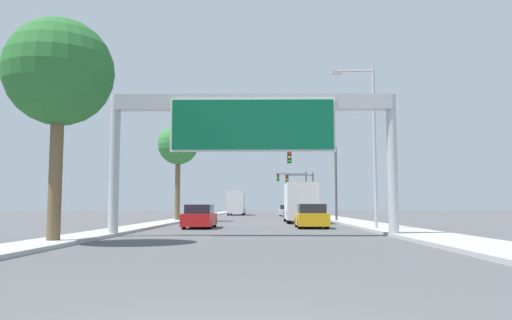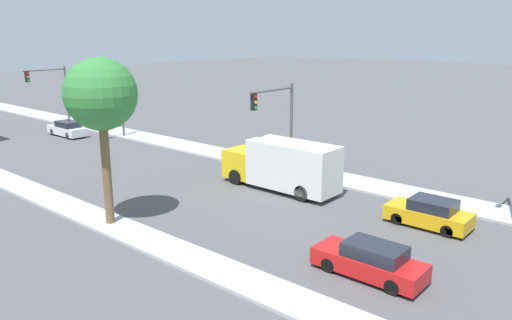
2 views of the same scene
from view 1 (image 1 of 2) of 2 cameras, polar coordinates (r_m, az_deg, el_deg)
sidewalk_right at (r=65.44m, az=7.26°, el=-6.35°), size 3.00×120.00×0.15m
median_strip_left at (r=65.50m, az=-5.98°, el=-6.37°), size 2.00×120.00×0.15m
sign_gantry at (r=23.23m, az=-0.37°, el=4.13°), size 13.36×0.73×6.57m
car_far_right at (r=67.68m, az=3.41°, el=-5.82°), size 1.72×4.70×1.49m
car_near_center at (r=31.79m, az=6.32°, el=-6.46°), size 1.87×4.25×1.51m
car_mid_left at (r=31.60m, az=-6.45°, el=-6.49°), size 1.77×4.66×1.47m
truck_box_primary at (r=41.31m, az=5.05°, el=-4.91°), size 2.41×8.10×3.19m
truck_box_secondary at (r=74.13m, az=-2.25°, el=-4.93°), size 2.34×8.94×3.53m
traffic_light_near_intersection at (r=43.40m, az=7.32°, el=-1.30°), size 4.45×0.32×6.46m
traffic_light_mid_block at (r=63.27m, az=5.45°, el=-3.10°), size 3.65×0.32×5.56m
traffic_light_far_intersection at (r=73.24m, az=4.64°, el=-2.95°), size 4.55×0.32×6.36m
palm_tree_foreground at (r=20.40m, az=-21.57°, el=9.16°), size 4.05×4.05×8.45m
palm_tree_background at (r=45.43m, az=-8.89°, el=1.64°), size 3.62×3.62×8.70m
street_lamp_right at (r=29.28m, az=12.84°, el=2.83°), size 2.51×0.28×9.34m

